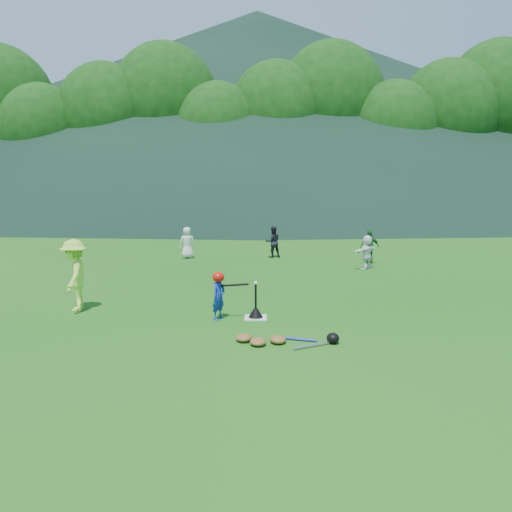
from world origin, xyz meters
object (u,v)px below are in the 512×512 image
at_px(adult_coach, 75,275).
at_px(fielder_a, 187,243).
at_px(fielder_b, 273,242).
at_px(fielder_c, 370,247).
at_px(batting_tee, 256,312).
at_px(equipment_pile, 278,340).
at_px(fielder_d, 367,252).
at_px(home_plate, 256,318).
at_px(batter_child, 219,296).

relative_size(adult_coach, fielder_a, 1.37).
xyz_separation_m(fielder_b, fielder_c, (3.19, -1.40, 0.00)).
distance_m(batting_tee, equipment_pile, 1.63).
bearing_deg(equipment_pile, fielder_a, 107.06).
height_order(fielder_c, equipment_pile, fielder_c).
height_order(fielder_b, equipment_pile, fielder_b).
distance_m(fielder_b, fielder_d, 3.72).
xyz_separation_m(home_plate, equipment_pile, (0.40, -1.58, 0.06)).
distance_m(home_plate, fielder_d, 6.66).
xyz_separation_m(adult_coach, fielder_c, (7.68, 5.98, -0.20)).
bearing_deg(home_plate, equipment_pile, -75.93).
relative_size(home_plate, batting_tee, 0.66).
distance_m(home_plate, batter_child, 0.89).
xyz_separation_m(fielder_c, batting_tee, (-3.79, -6.60, -0.44)).
bearing_deg(home_plate, fielder_c, 60.14).
bearing_deg(fielder_d, fielder_a, -61.18).
bearing_deg(batter_child, fielder_a, 44.17).
xyz_separation_m(home_plate, fielder_a, (-2.47, 7.78, 0.55)).
bearing_deg(adult_coach, fielder_c, 118.78).
height_order(batter_child, equipment_pile, batter_child).
relative_size(batting_tee, equipment_pile, 0.38).
bearing_deg(fielder_d, fielder_c, -149.13).
relative_size(home_plate, fielder_a, 0.40).
bearing_deg(fielder_b, adult_coach, 45.15).
distance_m(fielder_b, equipment_pile, 9.59).
relative_size(fielder_a, equipment_pile, 0.63).
xyz_separation_m(home_plate, fielder_d, (3.49, 5.65, 0.53)).
xyz_separation_m(adult_coach, fielder_b, (4.49, 7.38, -0.21)).
height_order(batter_child, adult_coach, adult_coach).
height_order(fielder_a, fielder_b, fielder_b).
relative_size(home_plate, adult_coach, 0.29).
bearing_deg(equipment_pile, fielder_b, 88.79).
bearing_deg(fielder_c, batter_child, 48.68).
relative_size(home_plate, fielder_d, 0.42).
distance_m(fielder_a, fielder_b, 3.08).
distance_m(home_plate, fielder_b, 8.04).
relative_size(fielder_d, equipment_pile, 0.60).
xyz_separation_m(fielder_c, equipment_pile, (-3.39, -8.18, -0.50)).
xyz_separation_m(adult_coach, fielder_d, (7.38, 5.04, -0.24)).
distance_m(fielder_c, equipment_pile, 8.87).
bearing_deg(fielder_a, equipment_pile, 93.84).
bearing_deg(fielder_c, batting_tee, 53.04).
distance_m(fielder_b, batting_tee, 8.03).
bearing_deg(batting_tee, equipment_pile, -75.93).
bearing_deg(batting_tee, fielder_a, 107.65).
bearing_deg(batting_tee, fielder_d, 58.31).
relative_size(batter_child, fielder_a, 0.84).
distance_m(batter_child, fielder_c, 8.07).
height_order(fielder_c, batting_tee, fielder_c).
distance_m(adult_coach, equipment_pile, 4.87).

